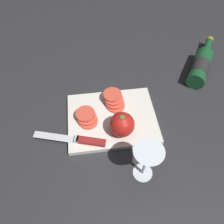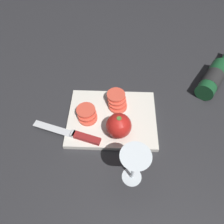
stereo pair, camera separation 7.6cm
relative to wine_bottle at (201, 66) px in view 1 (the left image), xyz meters
name	(u,v)px [view 1 (the left image)]	position (x,y,z in m)	size (l,w,h in m)	color
ground_plane	(127,122)	(0.35, 0.22, -0.04)	(3.00, 3.00, 0.00)	#28282B
cutting_board	(112,118)	(0.40, 0.20, -0.03)	(0.32, 0.25, 0.02)	silver
wine_bottle	(201,66)	(0.00, 0.00, 0.00)	(0.21, 0.29, 0.07)	#194C28
wine_glass	(147,159)	(0.33, 0.41, 0.07)	(0.08, 0.08, 0.15)	silver
whole_tomato	(122,124)	(0.38, 0.26, 0.02)	(0.08, 0.08, 0.09)	red
knife	(83,140)	(0.51, 0.29, -0.01)	(0.24, 0.09, 0.01)	silver
tomato_slice_stack_near	(87,117)	(0.49, 0.20, 0.00)	(0.08, 0.09, 0.03)	#DB4C38
tomato_slice_stack_far	(114,100)	(0.39, 0.14, 0.00)	(0.08, 0.10, 0.04)	#DB4C38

